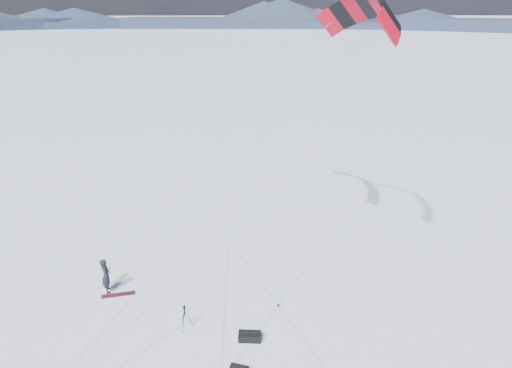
{
  "coord_description": "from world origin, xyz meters",
  "views": [
    {
      "loc": [
        3.7,
        -15.02,
        13.23
      ],
      "look_at": [
        4.29,
        4.51,
        5.19
      ],
      "focal_mm": 30.0,
      "sensor_mm": 36.0,
      "label": 1
    }
  ],
  "objects_px": {
    "snowboard": "(118,295)",
    "gear_bag_a": "(250,336)",
    "snowkiter": "(109,291)",
    "tripod": "(185,314)"
  },
  "relations": [
    {
      "from": "snowboard",
      "to": "gear_bag_a",
      "type": "xyz_separation_m",
      "value": [
        6.49,
        -3.32,
        0.17
      ]
    },
    {
      "from": "gear_bag_a",
      "to": "snowkiter",
      "type": "bearing_deg",
      "value": 157.5
    },
    {
      "from": "snowkiter",
      "to": "snowboard",
      "type": "height_order",
      "value": "snowkiter"
    },
    {
      "from": "snowboard",
      "to": "gear_bag_a",
      "type": "distance_m",
      "value": 7.29
    },
    {
      "from": "tripod",
      "to": "gear_bag_a",
      "type": "height_order",
      "value": "tripod"
    },
    {
      "from": "tripod",
      "to": "gear_bag_a",
      "type": "relative_size",
      "value": 1.18
    },
    {
      "from": "tripod",
      "to": "snowboard",
      "type": "bearing_deg",
      "value": 135.55
    },
    {
      "from": "tripod",
      "to": "gear_bag_a",
      "type": "bearing_deg",
      "value": -26.72
    },
    {
      "from": "snowkiter",
      "to": "tripod",
      "type": "bearing_deg",
      "value": -146.04
    },
    {
      "from": "gear_bag_a",
      "to": "tripod",
      "type": "bearing_deg",
      "value": 168.39
    }
  ]
}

